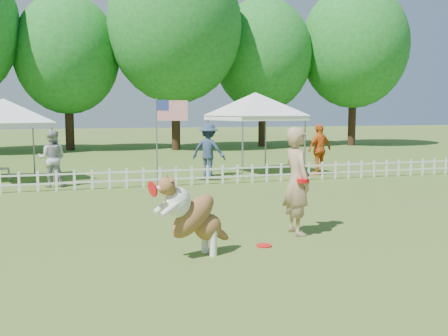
{
  "coord_description": "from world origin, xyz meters",
  "views": [
    {
      "loc": [
        -2.66,
        -8.01,
        2.3
      ],
      "look_at": [
        0.31,
        2.0,
        1.1
      ],
      "focal_mm": 40.0,
      "sensor_mm": 36.0,
      "label": 1
    }
  ],
  "objects_px": {
    "spectator_b": "(209,150)",
    "spectator_a": "(52,158)",
    "dog": "(194,216)",
    "canopy_tent_left": "(5,141)",
    "canopy_tent_right": "(255,134)",
    "handler": "(297,181)",
    "flag_pole": "(157,142)",
    "frisbee_on_turf": "(264,246)",
    "spectator_c": "(319,150)"
  },
  "relations": [
    {
      "from": "spectator_b",
      "to": "spectator_a",
      "type": "bearing_deg",
      "value": 45.07
    },
    {
      "from": "dog",
      "to": "canopy_tent_left",
      "type": "relative_size",
      "value": 0.5
    },
    {
      "from": "spectator_a",
      "to": "canopy_tent_right",
      "type": "bearing_deg",
      "value": -159.63
    },
    {
      "from": "dog",
      "to": "spectator_a",
      "type": "xyz_separation_m",
      "value": [
        -2.45,
        8.43,
        0.2
      ]
    },
    {
      "from": "spectator_a",
      "to": "handler",
      "type": "bearing_deg",
      "value": 131.15
    },
    {
      "from": "flag_pole",
      "to": "frisbee_on_turf",
      "type": "bearing_deg",
      "value": -68.2
    },
    {
      "from": "frisbee_on_turf",
      "to": "flag_pole",
      "type": "relative_size",
      "value": 0.1
    },
    {
      "from": "flag_pole",
      "to": "spectator_c",
      "type": "distance_m",
      "value": 6.09
    },
    {
      "from": "spectator_a",
      "to": "spectator_b",
      "type": "distance_m",
      "value": 5.23
    },
    {
      "from": "canopy_tent_left",
      "to": "frisbee_on_turf",
      "type": "bearing_deg",
      "value": -80.1
    },
    {
      "from": "canopy_tent_right",
      "to": "frisbee_on_turf",
      "type": "bearing_deg",
      "value": -120.82
    },
    {
      "from": "dog",
      "to": "spectator_c",
      "type": "height_order",
      "value": "spectator_c"
    },
    {
      "from": "frisbee_on_turf",
      "to": "canopy_tent_left",
      "type": "height_order",
      "value": "canopy_tent_left"
    },
    {
      "from": "spectator_a",
      "to": "canopy_tent_left",
      "type": "bearing_deg",
      "value": -37.63
    },
    {
      "from": "dog",
      "to": "canopy_tent_right",
      "type": "distance_m",
      "value": 10.83
    },
    {
      "from": "frisbee_on_turf",
      "to": "spectator_a",
      "type": "height_order",
      "value": "spectator_a"
    },
    {
      "from": "handler",
      "to": "canopy_tent_left",
      "type": "xyz_separation_m",
      "value": [
        -6.13,
        9.14,
        0.32
      ]
    },
    {
      "from": "spectator_a",
      "to": "spectator_b",
      "type": "xyz_separation_m",
      "value": [
        5.15,
        0.92,
        0.07
      ]
    },
    {
      "from": "frisbee_on_turf",
      "to": "spectator_c",
      "type": "distance_m",
      "value": 10.04
    },
    {
      "from": "handler",
      "to": "canopy_tent_right",
      "type": "xyz_separation_m",
      "value": [
        2.42,
        8.87,
        0.45
      ]
    },
    {
      "from": "canopy_tent_right",
      "to": "spectator_b",
      "type": "xyz_separation_m",
      "value": [
        -1.89,
        -0.43,
        -0.52
      ]
    },
    {
      "from": "frisbee_on_turf",
      "to": "spectator_a",
      "type": "distance_m",
      "value": 9.01
    },
    {
      "from": "handler",
      "to": "flag_pole",
      "type": "xyz_separation_m",
      "value": [
        -1.52,
        6.94,
        0.34
      ]
    },
    {
      "from": "canopy_tent_left",
      "to": "spectator_b",
      "type": "relative_size",
      "value": 1.41
    },
    {
      "from": "handler",
      "to": "spectator_c",
      "type": "relative_size",
      "value": 1.1
    },
    {
      "from": "handler",
      "to": "canopy_tent_left",
      "type": "relative_size",
      "value": 0.76
    },
    {
      "from": "spectator_b",
      "to": "flag_pole",
      "type": "bearing_deg",
      "value": 71.06
    },
    {
      "from": "spectator_a",
      "to": "spectator_b",
      "type": "height_order",
      "value": "spectator_b"
    },
    {
      "from": "frisbee_on_turf",
      "to": "canopy_tent_left",
      "type": "relative_size",
      "value": 0.1
    },
    {
      "from": "frisbee_on_turf",
      "to": "canopy_tent_left",
      "type": "xyz_separation_m",
      "value": [
        -5.23,
        9.78,
        1.31
      ]
    },
    {
      "from": "spectator_c",
      "to": "canopy_tent_right",
      "type": "bearing_deg",
      "value": -46.03
    },
    {
      "from": "handler",
      "to": "spectator_a",
      "type": "bearing_deg",
      "value": 31.02
    },
    {
      "from": "canopy_tent_right",
      "to": "spectator_b",
      "type": "distance_m",
      "value": 2.01
    },
    {
      "from": "canopy_tent_left",
      "to": "spectator_c",
      "type": "height_order",
      "value": "canopy_tent_left"
    },
    {
      "from": "flag_pole",
      "to": "handler",
      "type": "bearing_deg",
      "value": -60.59
    },
    {
      "from": "spectator_c",
      "to": "dog",
      "type": "bearing_deg",
      "value": 33.93
    },
    {
      "from": "frisbee_on_turf",
      "to": "flag_pole",
      "type": "height_order",
      "value": "flag_pole"
    },
    {
      "from": "dog",
      "to": "spectator_a",
      "type": "height_order",
      "value": "spectator_a"
    },
    {
      "from": "canopy_tent_left",
      "to": "flag_pole",
      "type": "relative_size",
      "value": 0.98
    },
    {
      "from": "canopy_tent_right",
      "to": "spectator_c",
      "type": "distance_m",
      "value": 2.4
    },
    {
      "from": "canopy_tent_right",
      "to": "flag_pole",
      "type": "xyz_separation_m",
      "value": [
        -3.94,
        -1.92,
        -0.11
      ]
    },
    {
      "from": "canopy_tent_left",
      "to": "spectator_c",
      "type": "relative_size",
      "value": 1.44
    },
    {
      "from": "handler",
      "to": "frisbee_on_turf",
      "type": "relative_size",
      "value": 7.63
    },
    {
      "from": "flag_pole",
      "to": "spectator_a",
      "type": "xyz_separation_m",
      "value": [
        -3.1,
        0.57,
        -0.48
      ]
    },
    {
      "from": "dog",
      "to": "frisbee_on_turf",
      "type": "bearing_deg",
      "value": -7.65
    },
    {
      "from": "flag_pole",
      "to": "spectator_c",
      "type": "height_order",
      "value": "flag_pole"
    },
    {
      "from": "spectator_a",
      "to": "flag_pole",
      "type": "bearing_deg",
      "value": 179.06
    },
    {
      "from": "canopy_tent_right",
      "to": "spectator_b",
      "type": "height_order",
      "value": "canopy_tent_right"
    },
    {
      "from": "frisbee_on_turf",
      "to": "canopy_tent_right",
      "type": "height_order",
      "value": "canopy_tent_right"
    },
    {
      "from": "frisbee_on_turf",
      "to": "spectator_c",
      "type": "relative_size",
      "value": 0.14
    }
  ]
}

